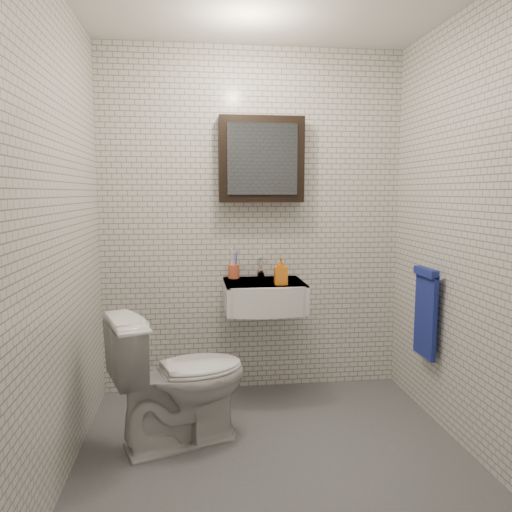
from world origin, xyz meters
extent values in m
cube|color=#52565B|center=(0.00, 0.00, 0.01)|extent=(2.20, 2.00, 0.01)
cube|color=silver|center=(0.00, 1.00, 1.25)|extent=(2.20, 0.02, 2.50)
cube|color=silver|center=(0.00, -1.00, 1.25)|extent=(2.20, 0.02, 2.50)
cube|color=silver|center=(-1.10, 0.00, 1.25)|extent=(0.02, 2.00, 2.50)
cube|color=silver|center=(1.10, 0.00, 1.25)|extent=(0.02, 2.00, 2.50)
cube|color=white|center=(0.05, 0.78, 0.75)|extent=(0.55, 0.45, 0.20)
cylinder|color=silver|center=(0.05, 0.80, 0.84)|extent=(0.31, 0.31, 0.02)
cylinder|color=silver|center=(0.05, 0.80, 0.85)|extent=(0.04, 0.04, 0.01)
cube|color=white|center=(0.05, 0.78, 0.84)|extent=(0.55, 0.45, 0.01)
cylinder|color=silver|center=(0.05, 0.94, 0.88)|extent=(0.06, 0.06, 0.06)
cylinder|color=silver|center=(0.05, 0.94, 0.94)|extent=(0.03, 0.03, 0.08)
cylinder|color=silver|center=(0.05, 0.88, 0.97)|extent=(0.02, 0.12, 0.02)
cube|color=silver|center=(0.05, 0.97, 0.99)|extent=(0.02, 0.09, 0.01)
cube|color=black|center=(0.05, 0.93, 1.70)|extent=(0.60, 0.14, 0.60)
cube|color=#3F444C|center=(0.05, 0.85, 1.70)|extent=(0.49, 0.01, 0.49)
cylinder|color=silver|center=(1.06, 0.35, 0.95)|extent=(0.02, 0.30, 0.02)
cylinder|color=silver|center=(1.08, 0.48, 0.95)|extent=(0.04, 0.02, 0.02)
cylinder|color=silver|center=(1.08, 0.22, 0.95)|extent=(0.04, 0.02, 0.02)
cube|color=#223E9D|center=(1.05, 0.35, 0.68)|extent=(0.03, 0.26, 0.54)
cube|color=#223E9D|center=(1.04, 0.35, 0.96)|extent=(0.05, 0.26, 0.05)
cylinder|color=#D15534|center=(-0.15, 0.94, 0.90)|extent=(0.10, 0.10, 0.10)
cylinder|color=white|center=(-0.16, 0.93, 0.96)|extent=(0.02, 0.03, 0.19)
cylinder|color=#3C6AC1|center=(-0.14, 0.93, 0.95)|extent=(0.01, 0.02, 0.17)
cylinder|color=white|center=(-0.15, 0.95, 0.97)|extent=(0.02, 0.04, 0.20)
cylinder|color=#3C6AC1|center=(-0.13, 0.95, 0.96)|extent=(0.02, 0.04, 0.18)
imported|color=orange|center=(0.15, 0.65, 0.94)|extent=(0.09, 0.09, 0.19)
imported|color=white|center=(-0.52, 0.20, 0.40)|extent=(0.88, 0.68, 0.80)
camera|label=1|loc=(-0.43, -2.63, 1.47)|focal=35.00mm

